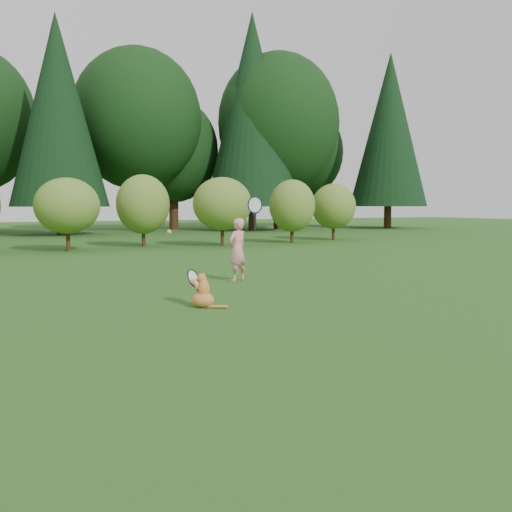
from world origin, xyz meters
name	(u,v)px	position (x,y,z in m)	size (l,w,h in m)	color
ground	(266,304)	(0.00, 0.00, 0.00)	(100.00, 100.00, 0.00)	#245217
shrub_row	(106,210)	(0.00, 13.00, 1.40)	(28.00, 3.00, 2.80)	#5E7323
woodland_backdrop	(65,89)	(0.00, 23.00, 7.50)	(48.00, 10.00, 15.00)	black
child	(238,248)	(0.71, 2.73, 0.69)	(0.77, 0.49, 1.98)	pink
cat	(202,289)	(-1.04, 0.16, 0.28)	(0.55, 0.86, 0.73)	orange
tennis_ball	(169,232)	(-1.39, 0.72, 1.16)	(0.07, 0.07, 0.07)	#B1EB1B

